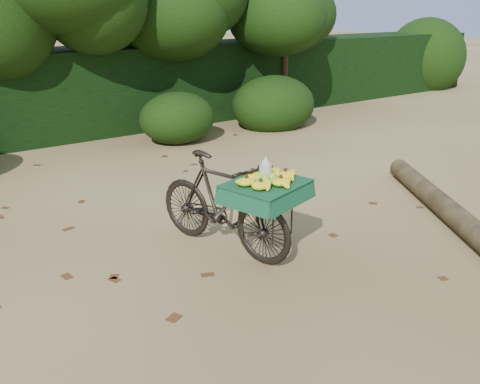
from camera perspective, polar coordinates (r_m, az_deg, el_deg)
ground at (r=6.41m, az=-0.30°, el=-4.28°), size 80.00×80.00×0.00m
vendor_bicycle at (r=5.69m, az=-1.79°, el=-1.20°), size 1.16×1.99×1.14m
fallen_log at (r=7.08m, az=22.76°, el=-2.25°), size 2.32×3.52×0.29m
hedge_backdrop at (r=11.71m, az=-18.49°, el=10.58°), size 26.00×1.80×1.80m
tree_row at (r=10.66m, az=-21.25°, el=15.38°), size 14.50×2.00×4.00m
bush_clumps at (r=10.11m, az=-12.05°, el=7.16°), size 8.80×1.70×0.90m
leaf_litter at (r=6.91m, az=-3.38°, el=-2.40°), size 7.00×7.30×0.01m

